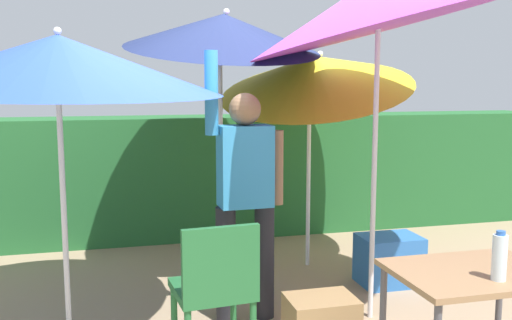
# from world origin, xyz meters

# --- Properties ---
(ground_plane) EXTENTS (24.00, 24.00, 0.00)m
(ground_plane) POSITION_xyz_m (0.00, 0.00, 0.00)
(ground_plane) COLOR #9E8466
(hedge_row) EXTENTS (8.00, 0.70, 1.30)m
(hedge_row) POSITION_xyz_m (0.00, 2.39, 0.65)
(hedge_row) COLOR #23602D
(hedge_row) RESTS_ON ground_plane
(umbrella_rainbow) EXTENTS (1.92, 1.88, 2.63)m
(umbrella_rainbow) POSITION_xyz_m (0.72, -0.21, 2.19)
(umbrella_rainbow) COLOR silver
(umbrella_rainbow) RESTS_ON ground_plane
(umbrella_orange) EXTENTS (1.82, 1.74, 2.27)m
(umbrella_orange) POSITION_xyz_m (0.72, 1.04, 1.75)
(umbrella_orange) COLOR silver
(umbrella_orange) RESTS_ON ground_plane
(umbrella_yellow) EXTENTS (2.05, 2.05, 2.01)m
(umbrella_yellow) POSITION_xyz_m (-1.34, -0.01, 1.78)
(umbrella_yellow) COLOR silver
(umbrella_yellow) RESTS_ON ground_plane
(umbrella_navy) EXTENTS (1.64, 1.65, 2.39)m
(umbrella_navy) POSITION_xyz_m (-0.11, 0.95, 2.08)
(umbrella_navy) COLOR silver
(umbrella_navy) RESTS_ON ground_plane
(person_vendor) EXTENTS (0.55, 0.23, 1.88)m
(person_vendor) POSITION_xyz_m (-0.15, 0.02, 0.93)
(person_vendor) COLOR black
(person_vendor) RESTS_ON ground_plane
(chair_plastic) EXTENTS (0.48, 0.48, 0.89)m
(chair_plastic) POSITION_xyz_m (-0.48, -0.64, 0.51)
(chair_plastic) COLOR #236633
(chair_plastic) RESTS_ON ground_plane
(cooler_box) EXTENTS (0.50, 0.36, 0.41)m
(cooler_box) POSITION_xyz_m (1.17, 0.43, 0.20)
(cooler_box) COLOR #2D6BB7
(cooler_box) RESTS_ON ground_plane
(folding_table) EXTENTS (0.80, 0.60, 0.74)m
(folding_table) POSITION_xyz_m (0.71, -1.36, 0.65)
(folding_table) COLOR #4C4C51
(folding_table) RESTS_ON ground_plane
(bottle_water) EXTENTS (0.07, 0.07, 0.24)m
(bottle_water) POSITION_xyz_m (0.73, -1.51, 0.85)
(bottle_water) COLOR silver
(bottle_water) RESTS_ON folding_table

